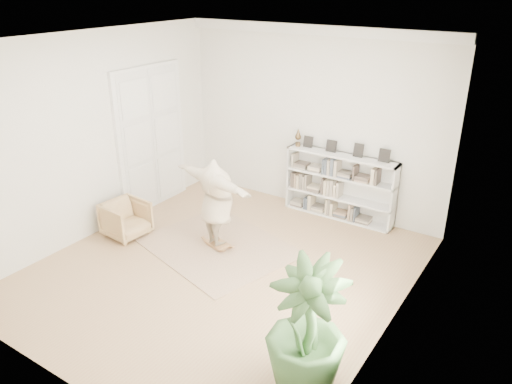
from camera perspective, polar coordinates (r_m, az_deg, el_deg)
floor at (r=8.26m, az=-3.78°, el=-8.76°), size 6.00×6.00×0.00m
room_shell at (r=9.54m, az=6.78°, el=17.95°), size 6.00×6.00×6.00m
doors at (r=10.22m, az=-11.85°, el=5.88°), size 0.09×1.78×2.92m
bookshelf at (r=9.82m, az=9.53°, el=0.58°), size 2.20×0.35×1.64m
armchair at (r=9.40m, az=-14.63°, el=-3.02°), size 0.79×0.77×0.66m
rug at (r=8.89m, az=-4.39°, el=-6.21°), size 2.95×2.60×0.02m
rocker_board at (r=8.86m, az=-4.40°, el=-5.92°), size 0.51×0.38×0.10m
person at (r=8.48m, az=-4.57°, el=-0.98°), size 2.00×1.02×1.57m
houseplant at (r=5.74m, az=5.82°, el=-15.19°), size 1.06×1.06×1.65m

